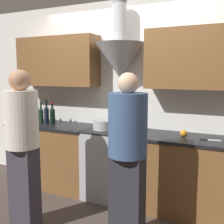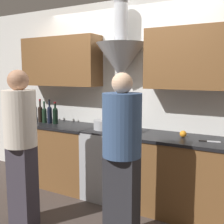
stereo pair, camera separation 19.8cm
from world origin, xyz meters
The scene contains 18 objects.
ground_plane centered at (0.00, 0.00, 0.00)m, with size 12.00×12.00×0.00m, color #423833.
wall_back centered at (-0.02, 0.56, 1.48)m, with size 8.40×0.63×2.60m.
counter_left centered at (-1.00, 0.30, 0.45)m, with size 1.29×0.62×0.90m.
counter_right centered at (0.95, 0.30, 0.45)m, with size 1.17×0.62×0.90m.
stove_range centered at (0.00, 0.30, 0.46)m, with size 0.74×0.60×0.90m.
wine_bottle_0 centered at (-1.56, 0.28, 1.04)m, with size 0.08×0.08×0.34m.
wine_bottle_1 centered at (-1.46, 0.27, 1.03)m, with size 0.07×0.07×0.33m.
wine_bottle_2 centered at (-1.38, 0.27, 1.04)m, with size 0.08×0.08×0.34m.
wine_bottle_3 centered at (-1.28, 0.28, 1.04)m, with size 0.07×0.07×0.35m.
wine_bottle_4 centered at (-1.19, 0.27, 1.03)m, with size 0.07×0.07×0.32m.
wine_bottle_5 centered at (-1.10, 0.28, 1.05)m, with size 0.07×0.07×0.35m.
wine_bottle_6 centered at (-1.00, 0.29, 1.04)m, with size 0.08×0.08×0.32m.
stock_pot centered at (-0.17, 0.28, 0.97)m, with size 0.27×0.27×0.12m.
mixing_bowl centered at (0.17, 0.32, 0.95)m, with size 0.23×0.23×0.09m.
orange_fruit centered at (0.86, 0.33, 0.94)m, with size 0.08×0.08×0.08m.
chefs_knife centered at (1.17, 0.26, 0.91)m, with size 0.22×0.07×0.01m.
person_foreground_left centered at (-0.55, -0.78, 0.92)m, with size 0.34×0.34×1.67m.
person_foreground_right centered at (0.54, -0.57, 0.90)m, with size 0.36×0.36×1.64m.
Camera 2 is at (1.70, -2.81, 1.63)m, focal length 45.00 mm.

